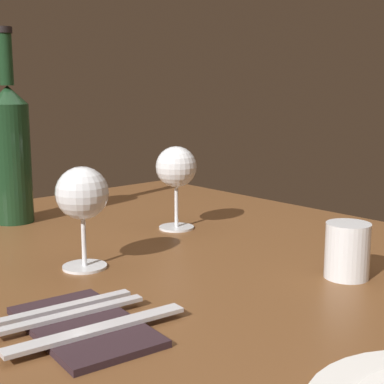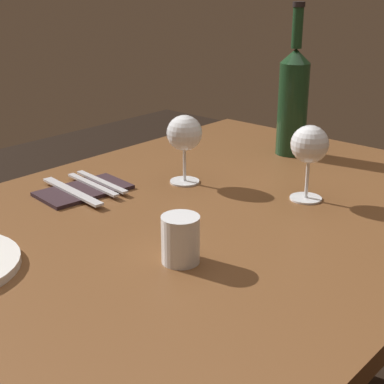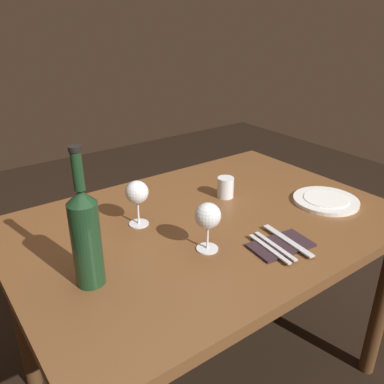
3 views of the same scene
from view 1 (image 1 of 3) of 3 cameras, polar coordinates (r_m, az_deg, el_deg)
dining_table at (r=0.92m, az=1.55°, el=-12.47°), size 1.30×0.90×0.74m
wine_glass_left at (r=1.08m, az=-1.56°, el=2.23°), size 0.08×0.08×0.16m
wine_glass_right at (r=0.86m, az=-10.70°, el=-0.36°), size 0.08×0.08×0.15m
wine_bottle at (r=1.18m, az=-17.32°, el=3.91°), size 0.08×0.08×0.37m
water_tumbler at (r=0.85m, az=14.96°, el=-5.84°), size 0.06×0.06×0.08m
folded_napkin at (r=0.68m, az=-10.56°, el=-12.79°), size 0.20×0.13×0.01m
fork_inner at (r=0.69m, az=-11.69°, el=-11.63°), size 0.03×0.18×0.00m
fork_outer at (r=0.71m, az=-12.73°, el=-11.02°), size 0.03×0.18×0.00m
table_knife at (r=0.65m, az=-9.15°, el=-13.10°), size 0.04×0.21×0.00m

